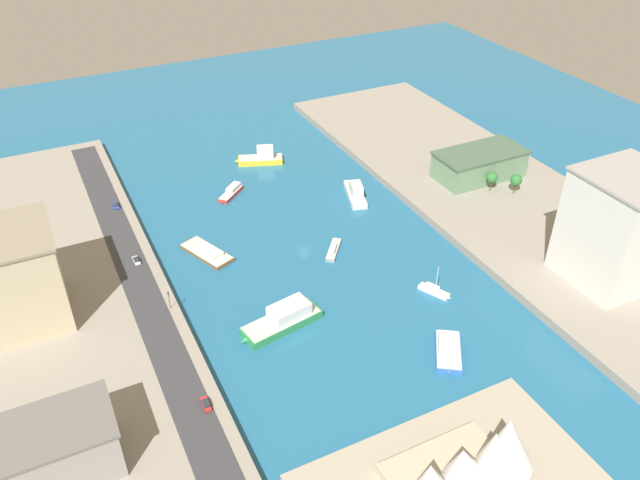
% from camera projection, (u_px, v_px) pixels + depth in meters
% --- Properties ---
extents(ground_plane, '(440.00, 440.00, 0.00)m').
position_uv_depth(ground_plane, '(304.00, 250.00, 229.49)').
color(ground_plane, '#23668E').
extents(quay_west, '(70.00, 240.00, 3.16)m').
position_uv_depth(quay_west, '(492.00, 194.00, 259.74)').
color(quay_west, gray).
rests_on(quay_west, ground_plane).
extents(quay_east, '(70.00, 240.00, 3.16)m').
position_uv_depth(quay_east, '(57.00, 316.00, 197.45)').
color(quay_east, gray).
rests_on(quay_east, ground_plane).
extents(road_strip, '(10.38, 228.00, 0.15)m').
position_uv_depth(road_strip, '(141.00, 288.00, 206.16)').
color(road_strip, '#38383D').
rests_on(road_strip, quay_east).
extents(sailboat_small_white, '(7.31, 11.37, 10.96)m').
position_uv_depth(sailboat_small_white, '(434.00, 290.00, 208.61)').
color(sailboat_small_white, white).
rests_on(sailboat_small_white, ground_plane).
extents(ferry_green_doubledeck, '(27.84, 13.08, 6.96)m').
position_uv_depth(ferry_green_doubledeck, '(284.00, 319.00, 194.67)').
color(ferry_green_doubledeck, '#2D8C4C').
rests_on(ferry_green_doubledeck, ground_plane).
extents(yacht_sleek_gray, '(11.05, 12.77, 3.06)m').
position_uv_depth(yacht_sleek_gray, '(333.00, 249.00, 227.93)').
color(yacht_sleek_gray, '#999EA3').
rests_on(yacht_sleek_gray, ground_plane).
extents(ferry_yellow_fast, '(21.80, 13.28, 7.65)m').
position_uv_depth(ferry_yellow_fast, '(261.00, 157.00, 284.24)').
color(ferry_yellow_fast, yellow).
rests_on(ferry_yellow_fast, ground_plane).
extents(catamaran_blue, '(15.24, 17.77, 3.87)m').
position_uv_depth(catamaran_blue, '(448.00, 349.00, 185.45)').
color(catamaran_blue, blue).
rests_on(catamaran_blue, ground_plane).
extents(tugboat_red, '(13.61, 12.67, 3.30)m').
position_uv_depth(tugboat_red, '(231.00, 192.00, 261.51)').
color(tugboat_red, red).
rests_on(tugboat_red, ground_plane).
extents(ferry_white_commuter, '(12.35, 22.69, 6.71)m').
position_uv_depth(ferry_white_commuter, '(356.00, 192.00, 259.21)').
color(ferry_white_commuter, silver).
rests_on(ferry_white_commuter, ground_plane).
extents(barge_flat_brown, '(15.40, 22.70, 3.05)m').
position_uv_depth(barge_flat_brown, '(207.00, 252.00, 226.37)').
color(barge_flat_brown, brown).
rests_on(barge_flat_brown, ground_plane).
extents(hotel_broad_white, '(28.45, 28.40, 37.56)m').
position_uv_depth(hotel_broad_white, '(619.00, 228.00, 201.37)').
color(hotel_broad_white, silver).
rests_on(hotel_broad_white, quay_west).
extents(terminal_long_green, '(37.93, 19.13, 11.56)m').
position_uv_depth(terminal_long_green, '(479.00, 164.00, 265.46)').
color(terminal_long_green, slate).
rests_on(terminal_long_green, quay_west).
extents(carpark_squat_concrete, '(29.80, 18.82, 14.58)m').
position_uv_depth(carpark_squat_concrete, '(52.00, 450.00, 145.71)').
color(carpark_squat_concrete, gray).
rests_on(carpark_squat_concrete, quay_east).
extents(office_block_beige, '(30.08, 28.65, 30.07)m').
position_uv_depth(office_block_beige, '(8.00, 279.00, 185.65)').
color(office_block_beige, '#C6B793').
rests_on(office_block_beige, quay_east).
extents(hatchback_blue, '(2.07, 5.19, 1.61)m').
position_uv_depth(hatchback_blue, '(116.00, 205.00, 247.35)').
color(hatchback_blue, black).
rests_on(hatchback_blue, road_strip).
extents(van_white, '(2.07, 4.95, 1.56)m').
position_uv_depth(van_white, '(136.00, 260.00, 217.26)').
color(van_white, black).
rests_on(van_white, road_strip).
extents(pickup_red, '(2.11, 5.10, 1.57)m').
position_uv_depth(pickup_red, '(206.00, 404.00, 165.06)').
color(pickup_red, black).
rests_on(pickup_red, road_strip).
extents(traffic_light_waterfront, '(0.36, 0.36, 6.50)m').
position_uv_depth(traffic_light_waterfront, '(169.00, 298.00, 195.49)').
color(traffic_light_waterfront, black).
rests_on(traffic_light_waterfront, quay_east).
extents(opera_landmark, '(42.05, 27.34, 20.77)m').
position_uv_depth(opera_landmark, '(467.00, 470.00, 141.51)').
color(opera_landmark, '#BCAD93').
rests_on(opera_landmark, peninsula_point).
extents(park_tree_cluster, '(16.45, 19.59, 9.40)m').
position_uv_depth(park_tree_cluster, '(502.00, 170.00, 260.78)').
color(park_tree_cluster, brown).
rests_on(park_tree_cluster, quay_west).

